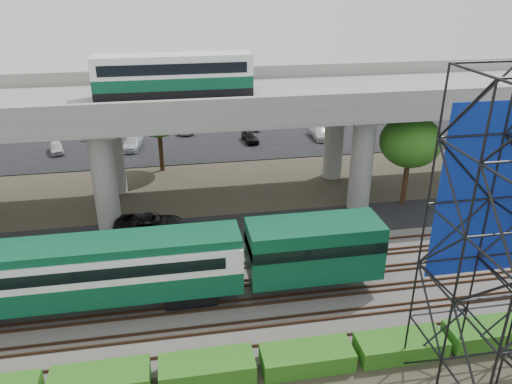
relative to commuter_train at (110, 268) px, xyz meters
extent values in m
plane|color=#474233|center=(8.82, -2.00, -2.88)|extent=(140.00, 140.00, 0.00)
cube|color=slate|center=(8.82, 0.00, -2.78)|extent=(90.00, 12.00, 0.20)
cube|color=black|center=(8.82, 8.50, -2.84)|extent=(90.00, 5.00, 0.08)
cube|color=black|center=(8.82, 32.00, -2.84)|extent=(90.00, 18.00, 0.08)
cube|color=#3F5367|center=(8.82, 54.00, -2.87)|extent=(140.00, 40.00, 0.03)
cube|color=#472D1E|center=(8.82, -4.72, -2.60)|extent=(90.00, 0.08, 0.16)
cube|color=#472D1E|center=(8.82, -3.28, -2.60)|extent=(90.00, 0.08, 0.16)
cube|color=#472D1E|center=(8.82, -2.72, -2.60)|extent=(90.00, 0.08, 0.16)
cube|color=#472D1E|center=(8.82, -1.28, -2.60)|extent=(90.00, 0.08, 0.16)
cube|color=#472D1E|center=(8.82, -0.72, -2.60)|extent=(90.00, 0.08, 0.16)
cube|color=#472D1E|center=(8.82, 0.72, -2.60)|extent=(90.00, 0.08, 0.16)
cube|color=#472D1E|center=(8.82, 1.28, -2.60)|extent=(90.00, 0.08, 0.16)
cube|color=#472D1E|center=(8.82, 2.72, -2.60)|extent=(90.00, 0.08, 0.16)
cube|color=#472D1E|center=(8.82, 3.28, -2.60)|extent=(90.00, 0.08, 0.16)
cube|color=#472D1E|center=(8.82, 4.72, -2.60)|extent=(90.00, 0.08, 0.16)
cube|color=black|center=(4.38, 0.00, -2.07)|extent=(3.00, 2.20, 0.90)
cube|color=#0A462C|center=(-2.12, 0.00, -0.92)|extent=(19.00, 3.00, 1.40)
cube|color=silver|center=(-2.12, 0.00, 0.53)|extent=(19.00, 3.00, 1.50)
cube|color=#0A462C|center=(-2.12, 0.00, 1.53)|extent=(19.00, 2.60, 0.50)
cube|color=black|center=(-1.12, 0.00, 0.58)|extent=(15.00, 3.06, 0.70)
cube|color=#0A462C|center=(11.88, 0.00, 0.08)|extent=(8.00, 3.00, 3.40)
cube|color=#9E9B93|center=(8.82, 14.00, 5.72)|extent=(80.00, 12.00, 1.20)
cube|color=#9E9B93|center=(8.82, 8.25, 6.87)|extent=(80.00, 0.50, 1.10)
cube|color=#9E9B93|center=(8.82, 19.75, 6.87)|extent=(80.00, 0.50, 1.10)
cylinder|color=#9E9B93|center=(-1.18, 10.50, 1.12)|extent=(1.80, 1.80, 8.00)
cylinder|color=#9E9B93|center=(-1.18, 17.50, 1.12)|extent=(1.80, 1.80, 8.00)
cube|color=#9E9B93|center=(-1.18, 14.00, 4.82)|extent=(2.40, 9.00, 0.60)
cylinder|color=#9E9B93|center=(18.82, 10.50, 1.12)|extent=(1.80, 1.80, 8.00)
cylinder|color=#9E9B93|center=(18.82, 17.50, 1.12)|extent=(1.80, 1.80, 8.00)
cube|color=#9E9B93|center=(18.82, 14.00, 4.82)|extent=(2.40, 9.00, 0.60)
cylinder|color=#9E9B93|center=(36.82, 17.50, 1.12)|extent=(1.80, 1.80, 8.00)
cube|color=black|center=(4.42, 14.00, 6.67)|extent=(12.00, 2.50, 0.70)
cube|color=#0A462C|center=(4.42, 14.00, 7.47)|extent=(12.00, 2.50, 0.90)
cube|color=silver|center=(4.42, 14.00, 8.57)|extent=(12.00, 2.50, 1.30)
cube|color=black|center=(4.42, 14.00, 8.62)|extent=(11.00, 2.56, 0.80)
cube|color=silver|center=(4.42, 14.00, 9.37)|extent=(12.00, 2.40, 0.30)
cube|color=#245D15|center=(-0.18, -6.30, -2.28)|extent=(4.60, 1.80, 1.20)
cube|color=#245D15|center=(4.82, -6.30, -2.31)|extent=(4.60, 1.80, 1.15)
cube|color=#245D15|center=(9.82, -6.30, -2.37)|extent=(4.60, 1.80, 1.03)
cube|color=#245D15|center=(14.82, -6.30, -2.38)|extent=(4.60, 1.80, 1.01)
cube|color=#245D15|center=(19.82, -6.30, -2.32)|extent=(4.60, 1.80, 1.12)
cylinder|color=#382314|center=(22.82, 10.50, -0.48)|extent=(0.44, 0.44, 4.80)
ellipsoid|color=#245D15|center=(22.82, 10.50, 2.72)|extent=(4.94, 4.94, 4.18)
cylinder|color=#382314|center=(2.82, 22.00, -0.48)|extent=(0.44, 0.44, 4.80)
ellipsoid|color=#245D15|center=(2.82, 22.00, 2.72)|extent=(4.94, 4.94, 4.18)
imported|color=black|center=(1.87, 9.05, -2.07)|extent=(5.52, 3.14, 1.45)
imported|color=silver|center=(-8.40, 29.00, -2.24)|extent=(2.11, 3.53, 1.13)
imported|color=silver|center=(-5.47, 34.00, -2.24)|extent=(1.19, 3.41, 1.13)
imported|color=#BABDC3|center=(-0.33, 29.00, -2.17)|extent=(2.45, 4.60, 1.27)
imported|color=silver|center=(5.89, 34.00, -2.22)|extent=(2.67, 4.50, 1.17)
imported|color=black|center=(12.78, 29.00, -2.20)|extent=(1.79, 3.67, 1.21)
imported|color=#ADAFB5|center=(14.00, 34.00, -2.20)|extent=(1.37, 3.67, 1.20)
imported|color=silver|center=(21.06, 29.00, -2.16)|extent=(1.90, 4.48, 1.29)
imported|color=#A4A5AB|center=(24.67, 34.00, -2.25)|extent=(2.34, 4.19, 1.11)
camera|label=1|loc=(3.93, -24.88, 15.47)|focal=35.00mm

